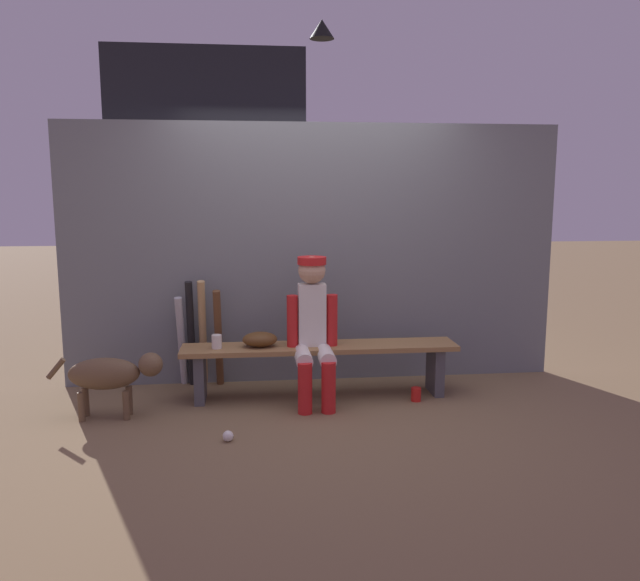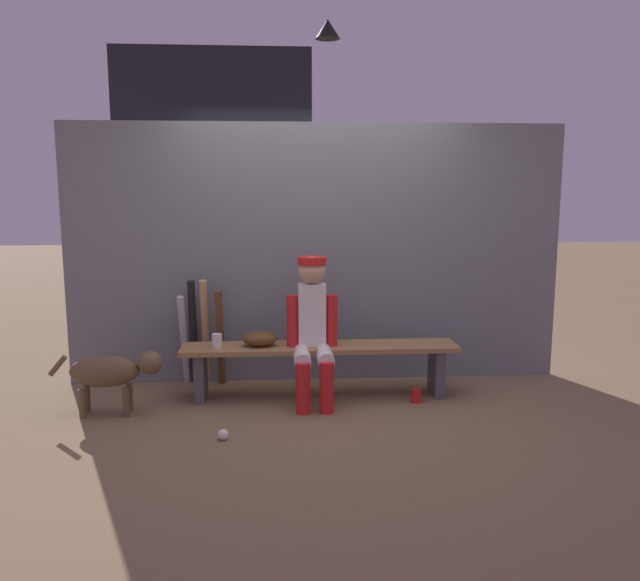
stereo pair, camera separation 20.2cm
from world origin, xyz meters
name	(u,v)px [view 1 (the left image)]	position (x,y,z in m)	size (l,w,h in m)	color
ground_plane	(320,396)	(0.00, 0.00, 0.00)	(30.00, 30.00, 0.00)	brown
chainlink_fence	(314,254)	(0.00, 0.50, 1.13)	(4.33, 0.03, 2.26)	slate
dugout_bench	(320,357)	(0.00, 0.00, 0.34)	(2.24, 0.36, 0.44)	olive
player_seated	(313,325)	(-0.07, -0.11, 0.63)	(0.41, 0.55, 1.16)	silver
baseball_glove	(260,339)	(-0.49, 0.00, 0.50)	(0.28, 0.20, 0.12)	#593819
bat_wood_dark	(218,338)	(-0.84, 0.35, 0.43)	(0.06, 0.06, 0.87)	brown
bat_wood_tan	(203,333)	(-0.97, 0.40, 0.47)	(0.06, 0.06, 0.95)	tan
bat_aluminum_black	(191,334)	(-1.07, 0.39, 0.47)	(0.06, 0.06, 0.93)	black
bat_aluminum_silver	(182,341)	(-1.15, 0.40, 0.40)	(0.06, 0.06, 0.81)	#B7B7BC
baseball	(228,436)	(-0.72, -0.86, 0.04)	(0.07, 0.07, 0.07)	white
cup_on_ground	(416,394)	(0.76, -0.19, 0.06)	(0.08, 0.08, 0.11)	red
cup_on_bench	(217,342)	(-0.83, -0.02, 0.49)	(0.08, 0.08, 0.11)	silver
scoreboard	(213,125)	(-0.90, 1.46, 2.31)	(2.23, 0.27, 3.31)	#3F3F42
dog	(112,374)	(-1.59, -0.31, 0.34)	(0.84, 0.20, 0.49)	brown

